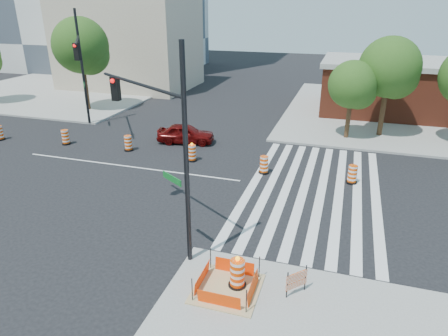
{
  "coord_description": "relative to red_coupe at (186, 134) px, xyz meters",
  "views": [
    {
      "loc": [
        12.17,
        -19.43,
        9.18
      ],
      "look_at": [
        6.6,
        -1.7,
        1.4
      ],
      "focal_mm": 32.0,
      "sensor_mm": 36.0,
      "label": 1
    }
  ],
  "objects": [
    {
      "name": "median_drum_0",
      "position": [
        -12.95,
        -3.38,
        -0.19
      ],
      "size": [
        0.6,
        0.6,
        1.02
      ],
      "color": "black",
      "rests_on": "ground"
    },
    {
      "name": "median_drum_5",
      "position": [
        11.21,
        -3.54,
        -0.19
      ],
      "size": [
        0.6,
        0.6,
        1.02
      ],
      "color": "black",
      "rests_on": "ground"
    },
    {
      "name": "lane_centerline",
      "position": [
        -1.67,
        -5.09,
        -0.67
      ],
      "size": [
        14.0,
        0.12,
        0.01
      ],
      "primitive_type": "cube",
      "color": "silver",
      "rests_on": "ground"
    },
    {
      "name": "tree_north_c",
      "position": [
        10.73,
        4.24,
        3.06
      ],
      "size": [
        3.33,
        3.28,
        5.57
      ],
      "color": "#382314",
      "rests_on": "ground"
    },
    {
      "name": "median_drum_4",
      "position": [
        6.34,
        -3.63,
        -0.19
      ],
      "size": [
        0.6,
        0.6,
        1.02
      ],
      "color": "black",
      "rests_on": "ground"
    },
    {
      "name": "median_drum_2",
      "position": [
        -3.04,
        -2.6,
        -0.19
      ],
      "size": [
        0.6,
        0.6,
        1.02
      ],
      "color": "black",
      "rests_on": "ground"
    },
    {
      "name": "tree_north_d",
      "position": [
        13.03,
        5.57,
        4.09
      ],
      "size": [
        4.17,
        4.17,
        7.09
      ],
      "color": "#382314",
      "rests_on": "ground"
    },
    {
      "name": "crosswalk_east",
      "position": [
        9.28,
        -5.09,
        -0.66
      ],
      "size": [
        6.75,
        13.5,
        0.01
      ],
      "color": "silver",
      "rests_on": "ground"
    },
    {
      "name": "red_coupe",
      "position": [
        0.0,
        0.0,
        0.0
      ],
      "size": [
        4.16,
        2.28,
        1.34
      ],
      "primitive_type": "imported",
      "rotation": [
        0.0,
        0.0,
        1.76
      ],
      "color": "#540707",
      "rests_on": "ground"
    },
    {
      "name": "tree_north_b",
      "position": [
        -11.84,
        5.72,
        4.75
      ],
      "size": [
        4.75,
        4.75,
        8.08
      ],
      "color": "#382314",
      "rests_on": "ground"
    },
    {
      "name": "pit_drum",
      "position": [
        7.62,
        -13.85,
        -0.01
      ],
      "size": [
        0.62,
        0.62,
        1.23
      ],
      "color": "black",
      "rests_on": "ground"
    },
    {
      "name": "sidewalk_ne",
      "position": [
        16.33,
        12.91,
        -0.6
      ],
      "size": [
        22.0,
        22.0,
        0.15
      ],
      "primitive_type": "cube",
      "color": "gray",
      "rests_on": "ground"
    },
    {
      "name": "beige_midrise",
      "position": [
        -13.67,
        16.91,
        4.33
      ],
      "size": [
        14.0,
        10.0,
        10.0
      ],
      "primitive_type": "cube",
      "color": "tan",
      "rests_on": "ground"
    },
    {
      "name": "brick_storefront",
      "position": [
        16.33,
        12.91,
        1.65
      ],
      "size": [
        16.5,
        8.5,
        4.6
      ],
      "color": "maroon",
      "rests_on": "ground"
    },
    {
      "name": "excavation_pit",
      "position": [
        7.33,
        -14.09,
        -0.45
      ],
      "size": [
        2.2,
        2.2,
        0.9
      ],
      "color": "tan",
      "rests_on": "ground"
    },
    {
      "name": "signal_pole_se",
      "position": [
        4.08,
        -11.94,
        4.22
      ],
      "size": [
        5.13,
        3.41,
        7.97
      ],
      "rotation": [
        0.0,
        0.0,
        2.56
      ],
      "color": "black",
      "rests_on": "ground"
    },
    {
      "name": "barricade",
      "position": [
        9.58,
        -13.61,
        0.03
      ],
      "size": [
        0.61,
        0.65,
        1.0
      ],
      "rotation": [
        0.0,
        0.0,
        0.81
      ],
      "color": "#E84704",
      "rests_on": "ground"
    },
    {
      "name": "ground",
      "position": [
        -1.67,
        -5.09,
        -0.67
      ],
      "size": [
        120.0,
        120.0,
        0.0
      ],
      "primitive_type": "plane",
      "color": "black",
      "rests_on": "ground"
    },
    {
      "name": "signal_pole_nw",
      "position": [
        -8.17,
        0.43,
        4.58
      ],
      "size": [
        3.83,
        5.42,
        8.59
      ],
      "rotation": [
        0.0,
        0.0,
        -0.96
      ],
      "color": "black",
      "rests_on": "ground"
    },
    {
      "name": "median_drum_3",
      "position": [
        1.68,
        -3.06,
        -0.18
      ],
      "size": [
        0.6,
        0.6,
        1.18
      ],
      "color": "black",
      "rests_on": "ground"
    },
    {
      "name": "median_drum_1",
      "position": [
        -7.83,
        -2.78,
        -0.19
      ],
      "size": [
        0.6,
        0.6,
        1.02
      ],
      "color": "black",
      "rests_on": "ground"
    },
    {
      "name": "sidewalk_nw",
      "position": [
        -19.67,
        12.91,
        -0.6
      ],
      "size": [
        22.0,
        22.0,
        0.15
      ],
      "primitive_type": "cube",
      "color": "gray",
      "rests_on": "ground"
    }
  ]
}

